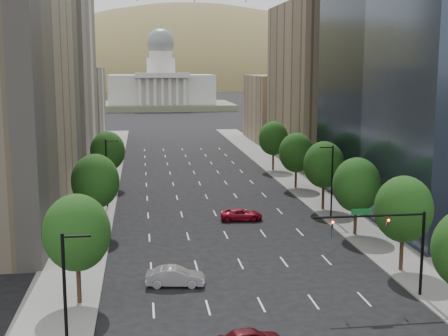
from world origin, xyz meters
name	(u,v)px	position (x,y,z in m)	size (l,w,h in m)	color
sidewalk_left	(89,217)	(-15.50, 60.00, 0.07)	(6.00, 200.00, 0.15)	slate
sidewalk_right	(334,209)	(15.50, 60.00, 0.07)	(6.00, 200.00, 0.15)	slate
midrise_cream_left	(52,70)	(-25.00, 103.00, 17.50)	(14.00, 30.00, 35.00)	beige
filler_left	(73,105)	(-25.00, 136.00, 9.00)	(14.00, 26.00, 18.00)	beige
parking_tan_right	(319,83)	(25.00, 100.00, 15.00)	(14.00, 30.00, 30.00)	#8C7759
filler_right	(280,108)	(25.00, 133.00, 8.00)	(14.00, 26.00, 16.00)	#8C7759
tree_right_1	(404,209)	(14.00, 36.00, 5.75)	(5.20, 5.20, 8.75)	#382316
tree_right_2	(357,185)	(14.00, 48.00, 5.60)	(5.20, 5.20, 8.61)	#382316
tree_right_3	(324,165)	(14.00, 60.00, 5.89)	(5.20, 5.20, 8.89)	#382316
tree_right_4	(296,153)	(14.00, 74.00, 5.46)	(5.20, 5.20, 8.46)	#382316
tree_right_5	(273,138)	(14.00, 90.00, 5.75)	(5.20, 5.20, 8.75)	#382316
tree_left_0	(77,233)	(-14.00, 32.00, 5.75)	(5.20, 5.20, 8.75)	#382316
tree_left_1	(95,181)	(-14.00, 52.00, 5.96)	(5.20, 5.20, 8.97)	#382316
tree_left_2	(108,151)	(-14.00, 78.00, 5.68)	(5.20, 5.20, 8.68)	#382316
streetlight_rn	(331,180)	(13.44, 55.00, 4.84)	(1.70, 0.20, 9.00)	black
streetlight_ls	(66,303)	(-13.44, 20.00, 4.84)	(1.70, 0.20, 9.00)	black
streetlight_ln	(107,171)	(-13.44, 65.00, 4.84)	(1.70, 0.20, 9.00)	black
traffic_signal	(393,235)	(10.53, 30.00, 5.17)	(9.12, 0.40, 7.38)	black
capitol	(161,89)	(0.00, 249.71, 8.58)	(60.00, 40.00, 35.20)	#596647
foothills	(185,122)	(34.67, 599.39, -37.78)	(720.00, 413.00, 263.00)	olive
car_silver	(175,277)	(-6.37, 35.03, 0.81)	(1.72, 4.93, 1.62)	#A8A8AD
car_red_far	(241,214)	(2.75, 56.17, 0.70)	(2.34, 5.07, 1.41)	maroon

